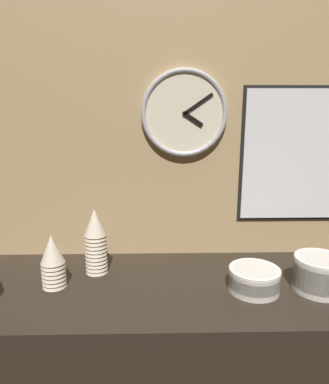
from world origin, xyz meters
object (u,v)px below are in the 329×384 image
object	(u,v)px
wall_clock	(184,113)
menu_board	(302,156)
cup_stack_center_left	(96,241)
bowl_stack_right	(254,278)
cup_stack_left	(53,261)
bowl_stack_far_right	(320,273)

from	to	relation	value
wall_clock	menu_board	world-z (taller)	wall_clock
cup_stack_center_left	bowl_stack_right	bearing A→B (deg)	-14.83
bowl_stack_right	wall_clock	distance (cm)	64.58
cup_stack_left	wall_clock	world-z (taller)	wall_clock
wall_clock	menu_board	distance (cm)	49.66
cup_stack_left	bowl_stack_right	size ratio (longest dim) A/B	1.10
bowl_stack_far_right	bowl_stack_right	world-z (taller)	bowl_stack_far_right
bowl_stack_right	menu_board	distance (cm)	53.98
bowl_stack_right	wall_clock	world-z (taller)	wall_clock
bowl_stack_far_right	cup_stack_left	bearing A→B (deg)	177.26
bowl_stack_far_right	wall_clock	bearing A→B (deg)	145.97
bowl_stack_far_right	cup_stack_center_left	bearing A→B (deg)	169.18
menu_board	bowl_stack_far_right	bearing A→B (deg)	-96.40
wall_clock	cup_stack_center_left	bearing A→B (deg)	-155.92
cup_stack_center_left	bowl_stack_right	world-z (taller)	cup_stack_center_left
cup_stack_center_left	bowl_stack_right	xyz separation A→B (cm)	(54.72, -14.49, -8.01)
bowl_stack_far_right	menu_board	world-z (taller)	menu_board
bowl_stack_right	menu_board	size ratio (longest dim) A/B	0.32
cup_stack_left	wall_clock	xyz separation A→B (cm)	(45.76, 25.10, 48.23)
cup_stack_center_left	bowl_stack_right	distance (cm)	57.17
cup_stack_center_left	wall_clock	distance (cm)	57.99
cup_stack_center_left	wall_clock	bearing A→B (deg)	24.08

